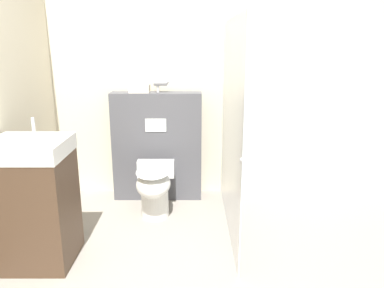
# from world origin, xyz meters

# --- Properties ---
(ground_plane) EXTENTS (12.00, 12.00, 0.00)m
(ground_plane) POSITION_xyz_m (0.00, 0.00, 0.00)
(ground_plane) COLOR gray
(wall_back) EXTENTS (8.00, 0.06, 2.50)m
(wall_back) POSITION_xyz_m (0.00, 1.85, 1.25)
(wall_back) COLOR beige
(wall_back) RESTS_ON ground_plane
(partition_panel) EXTENTS (0.97, 0.23, 1.19)m
(partition_panel) POSITION_xyz_m (-0.34, 1.65, 0.59)
(partition_panel) COLOR #4C4C51
(partition_panel) RESTS_ON ground_plane
(shower_glass) EXTENTS (0.04, 1.70, 1.91)m
(shower_glass) POSITION_xyz_m (0.40, 0.97, 0.95)
(shower_glass) COLOR silver
(shower_glass) RESTS_ON ground_plane
(toilet) EXTENTS (0.38, 0.56, 0.53)m
(toilet) POSITION_xyz_m (-0.33, 1.13, 0.32)
(toilet) COLOR white
(toilet) RESTS_ON ground_plane
(sink_vanity) EXTENTS (0.58, 0.53, 1.14)m
(sink_vanity) POSITION_xyz_m (-1.18, 0.37, 0.50)
(sink_vanity) COLOR #473323
(sink_vanity) RESTS_ON ground_plane
(hair_drier) EXTENTS (0.17, 0.08, 0.15)m
(hair_drier) POSITION_xyz_m (-0.28, 1.65, 1.30)
(hair_drier) COLOR #B7B7BC
(hair_drier) RESTS_ON partition_panel
(folded_towel) EXTENTS (0.21, 0.16, 0.09)m
(folded_towel) POSITION_xyz_m (-0.51, 1.66, 1.23)
(folded_towel) COLOR beige
(folded_towel) RESTS_ON partition_panel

